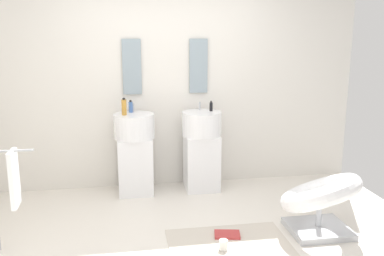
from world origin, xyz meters
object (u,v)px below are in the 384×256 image
at_px(coffee_mug, 223,245).
at_px(pedestal_sink_right, 202,148).
at_px(soap_bottle_amber, 124,107).
at_px(lounge_chair, 320,198).
at_px(soap_bottle_blue, 131,107).
at_px(towel_rack, 11,181).
at_px(soap_bottle_black, 211,106).
at_px(magazine_red, 227,235).
at_px(pedestal_sink_left, 135,151).

bearing_deg(coffee_mug, pedestal_sink_right, 86.58).
bearing_deg(soap_bottle_amber, lounge_chair, -35.59).
bearing_deg(soap_bottle_blue, soap_bottle_amber, -115.90).
relative_size(pedestal_sink_right, towel_rack, 1.11).
xyz_separation_m(coffee_mug, soap_bottle_blue, (-0.74, 1.65, 0.97)).
height_order(coffee_mug, soap_bottle_amber, soap_bottle_amber).
height_order(pedestal_sink_right, lounge_chair, pedestal_sink_right).
height_order(pedestal_sink_right, soap_bottle_black, soap_bottle_black).
distance_m(pedestal_sink_right, soap_bottle_black, 0.51).
relative_size(pedestal_sink_right, magazine_red, 4.46).
xyz_separation_m(soap_bottle_black, soap_bottle_amber, (-1.03, -0.09, 0.04)).
distance_m(lounge_chair, towel_rack, 2.80).
height_order(lounge_chair, magazine_red, lounge_chair).
height_order(pedestal_sink_left, soap_bottle_black, soap_bottle_black).
height_order(coffee_mug, soap_bottle_blue, soap_bottle_blue).
xyz_separation_m(pedestal_sink_right, coffee_mug, (-0.09, -1.53, -0.46)).
bearing_deg(magazine_red, soap_bottle_black, 95.94).
relative_size(magazine_red, coffee_mug, 2.65).
bearing_deg(magazine_red, soap_bottle_amber, 137.27).
bearing_deg(pedestal_sink_right, towel_rack, -147.75).
bearing_deg(lounge_chair, soap_bottle_black, 119.07).
bearing_deg(lounge_chair, soap_bottle_amber, 144.41).
distance_m(soap_bottle_black, soap_bottle_amber, 1.04).
bearing_deg(lounge_chair, pedestal_sink_left, 141.81).
distance_m(pedestal_sink_right, lounge_chair, 1.61).
xyz_separation_m(coffee_mug, soap_bottle_black, (0.22, 1.58, 0.96)).
xyz_separation_m(towel_rack, soap_bottle_blue, (1.06, 1.31, 0.39)).
height_order(magazine_red, soap_bottle_blue, soap_bottle_blue).
height_order(towel_rack, soap_bottle_blue, soap_bottle_blue).
relative_size(pedestal_sink_right, coffee_mug, 11.82).
bearing_deg(soap_bottle_black, lounge_chair, -60.93).
bearing_deg(pedestal_sink_left, soap_bottle_black, 3.18).
xyz_separation_m(pedestal_sink_right, soap_bottle_black, (0.12, 0.05, 0.50)).
relative_size(lounge_chair, coffee_mug, 12.30).
distance_m(pedestal_sink_left, pedestal_sink_right, 0.80).
bearing_deg(magazine_red, pedestal_sink_left, 133.02).
bearing_deg(pedestal_sink_left, soap_bottle_amber, -158.38).
height_order(magazine_red, soap_bottle_amber, soap_bottle_amber).
bearing_deg(lounge_chair, coffee_mug, -168.42).
relative_size(magazine_red, soap_bottle_blue, 1.64).
xyz_separation_m(pedestal_sink_right, magazine_red, (0.01, -1.29, -0.49)).
relative_size(pedestal_sink_left, lounge_chair, 0.96).
xyz_separation_m(lounge_chair, soap_bottle_blue, (-1.72, 1.45, 0.67)).
bearing_deg(towel_rack, pedestal_sink_right, 32.25).
bearing_deg(coffee_mug, soap_bottle_blue, 114.16).
xyz_separation_m(towel_rack, soap_bottle_amber, (0.98, 1.15, 0.42)).
bearing_deg(soap_bottle_black, soap_bottle_amber, -174.79).
bearing_deg(pedestal_sink_right, coffee_mug, -93.42).
bearing_deg(soap_bottle_blue, magazine_red, -59.21).
distance_m(magazine_red, soap_bottle_black, 1.67).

